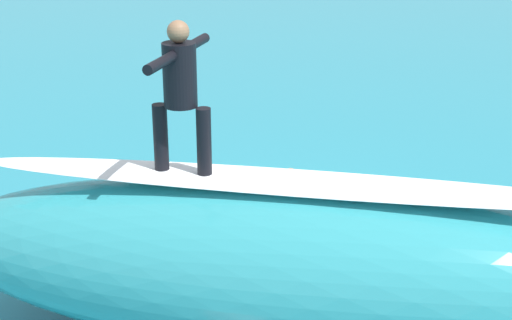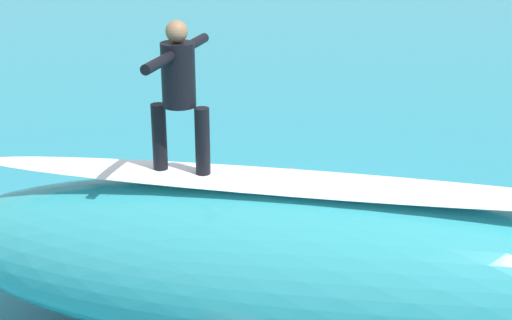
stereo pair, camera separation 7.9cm
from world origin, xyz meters
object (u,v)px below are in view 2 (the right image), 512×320
at_px(surfboard_riding, 182,175).
at_px(surfer_riding, 179,86).
at_px(surfboard_paddling, 305,201).
at_px(surfer_paddling, 309,194).

distance_m(surfboard_riding, surfer_riding, 0.96).
bearing_deg(surfboard_riding, surfer_riding, -100.93).
relative_size(surfer_riding, surfboard_paddling, 0.67).
height_order(surfboard_riding, surfer_paddling, surfboard_riding).
bearing_deg(surfer_riding, surfer_paddling, -98.55).
bearing_deg(surfboard_paddling, surfboard_riding, 134.00).
relative_size(surfboard_paddling, surfer_paddling, 1.53).
height_order(surfer_riding, surfer_paddling, surfer_riding).
distance_m(surfboard_riding, surfboard_paddling, 4.23).
xyz_separation_m(surfer_riding, surfboard_paddling, (-0.67, -3.74, -2.81)).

